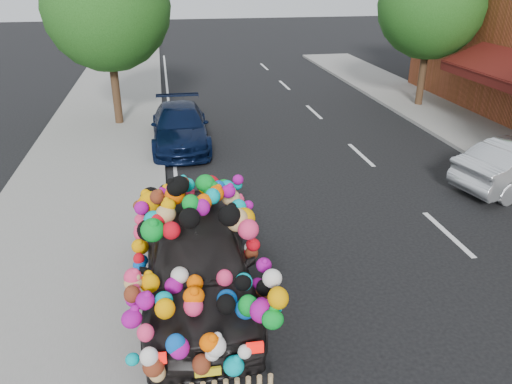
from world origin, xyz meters
TOP-DOWN VIEW (x-y plane):
  - ground at (0.00, 0.00)m, footprint 100.00×100.00m
  - sidewalk at (-4.30, 0.00)m, footprint 4.00×60.00m
  - kerb at (-2.35, 0.00)m, footprint 0.15×60.00m
  - lane_markings at (3.60, 0.00)m, footprint 6.00×50.00m
  - tree_near_sidewalk at (-3.80, 9.50)m, footprint 4.20×4.20m
  - tree_far_b at (8.00, 10.00)m, footprint 4.00×4.00m
  - plush_art_car at (-1.80, -1.30)m, footprint 2.25×4.71m
  - navy_sedan at (-1.73, 6.89)m, footprint 1.80×4.31m

SIDE VIEW (x-z plane):
  - ground at x=0.00m, z-range 0.00..0.00m
  - lane_markings at x=3.60m, z-range 0.00..0.01m
  - sidewalk at x=-4.30m, z-range 0.00..0.12m
  - kerb at x=-2.35m, z-range 0.00..0.13m
  - navy_sedan at x=-1.73m, z-range 0.00..1.25m
  - plush_art_car at x=-1.80m, z-range 0.03..2.20m
  - tree_far_b at x=8.00m, z-range 0.94..6.84m
  - tree_near_sidewalk at x=-3.80m, z-range 0.96..7.09m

